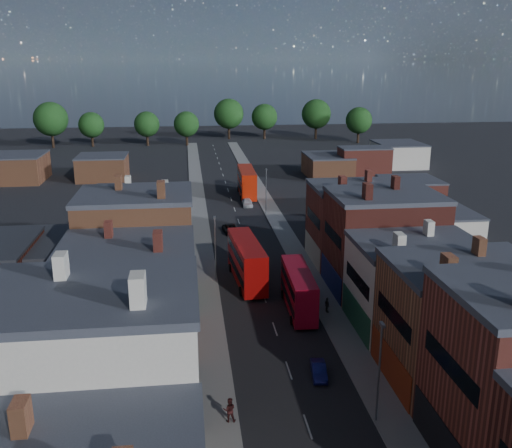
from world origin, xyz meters
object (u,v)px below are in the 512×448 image
object	(u,v)px
bus_0	(247,261)
car_3	(247,203)
car_1	(319,370)
ped_1	(229,410)
bus_1	(299,289)
ped_3	(327,305)
bus_2	(247,182)
car_2	(231,229)

from	to	relation	value
bus_0	car_3	size ratio (longest dim) A/B	2.78
car_1	car_3	bearing A→B (deg)	96.11
car_1	ped_1	bearing A→B (deg)	-139.37
bus_0	car_1	world-z (taller)	bus_0
bus_1	ped_3	size ratio (longest dim) A/B	6.31
ped_1	car_1	bearing A→B (deg)	-140.67
bus_2	car_2	xyz separation A→B (m)	(-5.13, -24.52, -2.30)
ped_1	car_3	bearing A→B (deg)	-92.26
car_2	ped_3	world-z (taller)	ped_3
car_3	ped_3	world-z (taller)	ped_3
bus_1	ped_1	size ratio (longest dim) A/B	5.52
car_3	ped_1	xyz separation A→B (m)	(-8.27, -65.06, 0.44)
bus_0	car_2	xyz separation A→B (m)	(-0.32, 20.78, -2.21)
bus_2	car_1	bearing A→B (deg)	-89.47
bus_2	ped_3	distance (m)	55.15
bus_0	car_3	bearing A→B (deg)	79.44
ped_1	ped_3	distance (m)	21.39
bus_2	ped_3	size ratio (longest dim) A/B	7.50
car_3	ped_3	distance (m)	47.37
car_2	bus_0	bearing A→B (deg)	-95.84
bus_2	ped_1	size ratio (longest dim) A/B	6.56
bus_2	car_3	distance (m)	8.17
bus_0	bus_2	world-z (taller)	bus_2
car_1	ped_1	world-z (taller)	ped_1
bus_1	ped_1	distance (m)	20.96
car_1	car_2	bearing A→B (deg)	101.88
bus_0	bus_1	bearing A→B (deg)	-65.93
bus_2	ped_3	bearing A→B (deg)	-85.76
car_2	ped_3	distance (m)	31.54
car_1	ped_1	xyz separation A→B (m)	(-8.08, -5.52, 0.51)
ped_3	bus_1	bearing A→B (deg)	60.15
car_2	car_3	size ratio (longest dim) A/B	1.02
bus_1	car_1	bearing A→B (deg)	-91.73
bus_0	car_1	xyz separation A→B (m)	(3.87, -22.05, -2.27)
car_1	bus_1	bearing A→B (deg)	92.80
bus_0	ped_3	bearing A→B (deg)	-56.42
bus_0	bus_2	size ratio (longest dim) A/B	0.98
bus_2	ped_1	world-z (taller)	bus_2
car_3	ped_1	world-z (taller)	ped_1
bus_1	ped_1	xyz separation A→B (m)	(-8.90, -18.93, -1.38)
bus_1	car_2	xyz separation A→B (m)	(-5.01, 29.42, -1.83)
ped_1	bus_2	bearing A→B (deg)	-92.07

